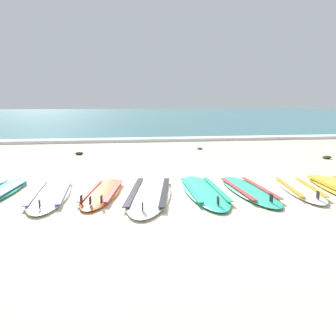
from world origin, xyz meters
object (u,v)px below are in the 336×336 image
Objects in this scene: surfboard_3 at (102,192)px; surfboard_6 at (248,190)px; surfboard_4 at (149,193)px; surfboard_5 at (204,191)px; surfboard_7 at (299,189)px; surfboard_2 at (51,193)px.

surfboard_6 is (2.28, -0.21, -0.00)m from surfboard_3.
surfboard_3 is at bearing 167.49° from surfboard_4.
surfboard_5 is (0.85, 0.01, 0.00)m from surfboard_4.
surfboard_7 is (0.84, -0.04, 0.00)m from surfboard_6.
surfboard_5 is at bearing -5.52° from surfboard_3.
surfboard_5 is 0.72m from surfboard_6.
surfboard_6 is (1.57, -0.05, 0.00)m from surfboard_4.
surfboard_4 is (0.71, -0.16, -0.00)m from surfboard_3.
surfboard_4 is 0.85m from surfboard_5.
surfboard_2 is 3.91m from surfboard_7.
surfboard_2 is 0.86× the size of surfboard_4.
surfboard_4 and surfboard_6 have the same top height.
surfboard_3 is at bearing 174.48° from surfboard_5.
surfboard_4 is 1.26× the size of surfboard_6.
surfboard_2 is 0.98× the size of surfboard_5.
surfboard_3 is 2.29m from surfboard_6.
surfboard_2 and surfboard_4 have the same top height.
surfboard_6 and surfboard_7 have the same top height.
surfboard_2 and surfboard_3 have the same top height.
surfboard_4 and surfboard_7 have the same top height.
surfboard_6 is 1.07× the size of surfboard_7.
surfboard_4 is (1.49, -0.22, -0.00)m from surfboard_2.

